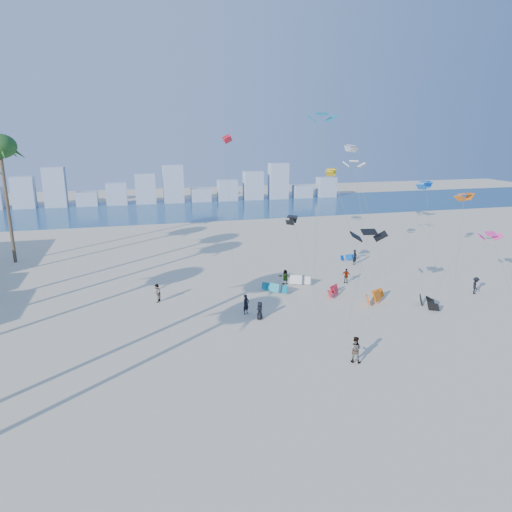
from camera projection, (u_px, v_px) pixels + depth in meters
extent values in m
plane|color=beige|center=(277.00, 398.00, 27.87)|extent=(220.00, 220.00, 0.00)
plane|color=navy|center=(172.00, 210.00, 95.00)|extent=(220.00, 220.00, 0.00)
imported|color=black|center=(246.00, 304.00, 40.46)|extent=(0.78, 0.72, 1.80)
imported|color=gray|center=(355.00, 349.00, 31.95)|extent=(1.17, 1.11, 1.91)
imported|color=black|center=(260.00, 311.00, 39.33)|extent=(0.87, 0.92, 1.58)
imported|color=gray|center=(346.00, 276.00, 48.85)|extent=(0.98, 0.85, 1.58)
imported|color=black|center=(476.00, 286.00, 45.48)|extent=(1.13, 1.28, 1.71)
imported|color=gray|center=(285.00, 277.00, 48.40)|extent=(1.54, 0.80, 1.58)
imported|color=black|center=(355.00, 257.00, 55.61)|extent=(0.80, 0.74, 1.84)
imported|color=gray|center=(157.00, 293.00, 43.29)|extent=(0.89, 1.02, 1.76)
cylinder|color=#595959|center=(305.00, 260.00, 43.75)|extent=(0.97, 5.11, 7.52)
cylinder|color=#595959|center=(370.00, 218.00, 51.92)|extent=(1.67, 5.75, 12.26)
cylinder|color=#595959|center=(431.00, 233.00, 49.03)|extent=(0.11, 4.25, 10.34)
cylinder|color=#595959|center=(230.00, 203.00, 53.44)|extent=(0.06, 3.64, 15.08)
cylinder|color=#595959|center=(349.00, 226.00, 49.12)|extent=(2.58, 4.84, 11.70)
cylinder|color=#595959|center=(504.00, 270.00, 43.23)|extent=(0.40, 4.79, 5.99)
cylinder|color=#595959|center=(318.00, 194.00, 52.23)|extent=(1.78, 3.68, 17.50)
cylinder|color=#595959|center=(460.00, 236.00, 50.96)|extent=(2.61, 3.29, 8.85)
cylinder|color=#595959|center=(357.00, 283.00, 36.77)|extent=(2.63, 2.03, 7.78)
cylinder|color=#595959|center=(359.00, 199.00, 61.28)|extent=(0.76, 4.62, 13.78)
cylinder|color=brown|center=(8.00, 206.00, 55.02)|extent=(0.40, 0.40, 13.94)
cube|color=#9EADBF|center=(24.00, 192.00, 96.07)|extent=(4.40, 3.00, 6.60)
cube|color=#9EADBF|center=(55.00, 187.00, 97.39)|extent=(4.40, 3.00, 8.40)
cube|color=#9EADBF|center=(87.00, 199.00, 99.64)|extent=(4.40, 3.00, 3.00)
cube|color=#9EADBF|center=(117.00, 194.00, 100.95)|extent=(4.40, 3.00, 4.80)
cube|color=#9EADBF|center=(145.00, 189.00, 102.27)|extent=(4.40, 3.00, 6.60)
cube|color=#9EADBF|center=(173.00, 184.00, 103.58)|extent=(4.40, 3.00, 8.40)
cube|color=#9EADBF|center=(201.00, 195.00, 105.84)|extent=(4.40, 3.00, 3.00)
cube|color=#9EADBF|center=(227.00, 190.00, 107.15)|extent=(4.40, 3.00, 4.80)
cube|color=#9EADBF|center=(253.00, 185.00, 108.46)|extent=(4.40, 3.00, 6.60)
cube|color=#9EADBF|center=(278.00, 181.00, 109.78)|extent=(4.40, 3.00, 8.40)
cube|color=#9EADBF|center=(302.00, 191.00, 112.03)|extent=(4.40, 3.00, 3.00)
cube|color=#9EADBF|center=(326.00, 187.00, 113.35)|extent=(4.40, 3.00, 4.80)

